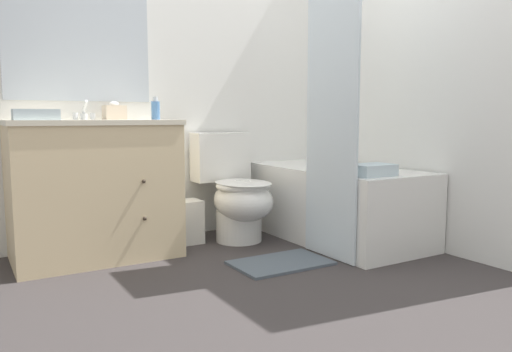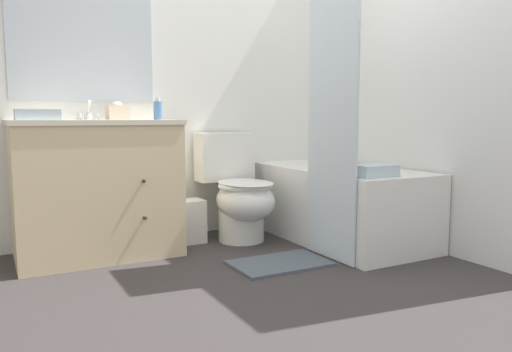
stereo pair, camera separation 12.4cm
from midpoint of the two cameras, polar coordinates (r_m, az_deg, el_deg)
name	(u,v)px [view 2 (the right image)]	position (r m, az deg, el deg)	size (l,w,h in m)	color
ground_plane	(299,294)	(2.55, 6.37, -13.28)	(14.00, 14.00, 0.00)	#383333
wall_back	(186,64)	(3.75, -7.08, 12.54)	(8.00, 0.06, 2.50)	silver
wall_right	(389,64)	(3.78, 15.91, 12.26)	(0.05, 2.48, 2.50)	silver
vanity_cabinet	(97,187)	(3.25, -16.71, -1.20)	(0.98, 0.61, 0.85)	beige
sink_faucet	(88,114)	(3.42, -17.67, 6.74)	(0.14, 0.12, 0.12)	silver
toilet	(239,193)	(3.52, -0.92, -1.99)	(0.42, 0.68, 0.76)	white
bathtub	(339,203)	(3.61, 10.44, -3.08)	(0.68, 1.36, 0.51)	white
shower_curtain	(332,99)	(3.06, 9.87, 8.67)	(0.01, 0.47, 1.95)	silver
wastebasket	(189,221)	(3.50, -6.70, -5.17)	(0.21, 0.18, 0.30)	silver
tissue_box	(118,112)	(3.43, -14.52, 7.07)	(0.13, 0.12, 0.12)	beige
soap_dispenser	(158,110)	(3.32, -10.10, 7.46)	(0.06, 0.06, 0.15)	#4C7AB2
hand_towel_folded	(38,115)	(2.97, -22.59, 6.49)	(0.23, 0.12, 0.06)	silver
bath_towel_folded	(373,170)	(3.10, 14.34, 0.61)	(0.26, 0.19, 0.07)	silver
bath_mat	(280,263)	(3.01, 3.92, -9.92)	(0.57, 0.37, 0.02)	#4C5660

